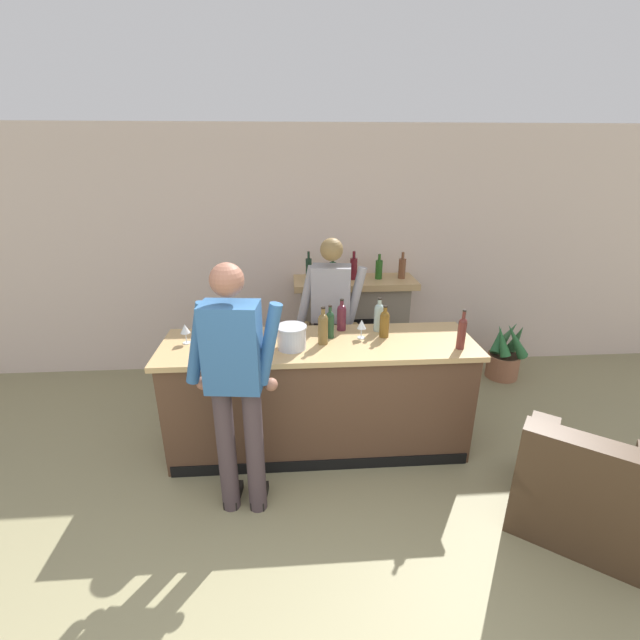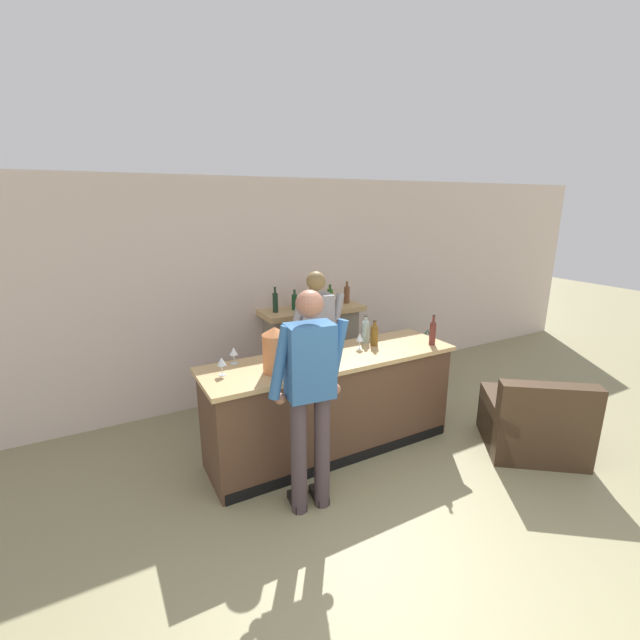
% 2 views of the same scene
% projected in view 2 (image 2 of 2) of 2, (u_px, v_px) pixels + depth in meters
% --- Properties ---
extents(ground_plane, '(24.00, 24.00, 0.00)m').
position_uv_depth(ground_plane, '(473.00, 619.00, 2.61)').
color(ground_plane, gray).
extents(wall_back_panel, '(12.00, 0.07, 2.75)m').
position_uv_depth(wall_back_panel, '(254.00, 292.00, 5.35)').
color(wall_back_panel, beige).
rests_on(wall_back_panel, ground_plane).
extents(bar_counter, '(2.56, 0.74, 1.01)m').
position_uv_depth(bar_counter, '(332.00, 403.00, 4.29)').
color(bar_counter, brown).
rests_on(bar_counter, ground_plane).
extents(fireplace_stone, '(1.35, 0.52, 1.47)m').
position_uv_depth(fireplace_stone, '(312.00, 348.00, 5.65)').
color(fireplace_stone, gray).
rests_on(fireplace_stone, ground_plane).
extents(armchair_black, '(1.21, 1.20, 0.84)m').
position_uv_depth(armchair_black, '(534.00, 428.00, 4.31)').
color(armchair_black, '#402D1D').
rests_on(armchair_black, ground_plane).
extents(potted_plant_corner, '(0.42, 0.44, 0.75)m').
position_uv_depth(potted_plant_corner, '(424.00, 354.00, 6.32)').
color(potted_plant_corner, '#9E6548').
rests_on(potted_plant_corner, ground_plane).
extents(person_customer, '(0.66, 0.33, 1.85)m').
position_uv_depth(person_customer, '(310.00, 394.00, 3.30)').
color(person_customer, '#46383C').
rests_on(person_customer, ground_plane).
extents(person_bartender, '(0.65, 0.35, 1.75)m').
position_uv_depth(person_bartender, '(316.00, 341.00, 4.77)').
color(person_bartender, '#2C2730').
rests_on(person_bartender, ground_plane).
extents(copper_dispenser, '(0.23, 0.27, 0.41)m').
position_uv_depth(copper_dispenser, '(275.00, 350.00, 3.73)').
color(copper_dispenser, '#CE7643').
rests_on(copper_dispenser, bar_counter).
extents(ice_bucket_steel, '(0.24, 0.24, 0.19)m').
position_uv_depth(ice_bucket_steel, '(317.00, 354.00, 3.95)').
color(ice_bucket_steel, silver).
rests_on(ice_bucket_steel, bar_counter).
extents(wine_bottle_merlot_tall, '(0.08, 0.08, 0.27)m').
position_uv_depth(wine_bottle_merlot_tall, '(374.00, 334.00, 4.45)').
color(wine_bottle_merlot_tall, brown).
rests_on(wine_bottle_merlot_tall, bar_counter).
extents(wine_bottle_riesling_slim, '(0.07, 0.07, 0.32)m').
position_uv_depth(wine_bottle_riesling_slim, '(433.00, 332.00, 4.47)').
color(wine_bottle_riesling_slim, '#5C2520').
rests_on(wine_bottle_riesling_slim, bar_counter).
extents(wine_bottle_port_short, '(0.08, 0.08, 0.30)m').
position_uv_depth(wine_bottle_port_short, '(365.00, 330.00, 4.55)').
color(wine_bottle_port_short, '#9BB5AE').
rests_on(wine_bottle_port_short, bar_counter).
extents(wine_bottle_cabernet_heavy, '(0.07, 0.07, 0.28)m').
position_uv_depth(wine_bottle_cabernet_heavy, '(336.00, 340.00, 4.25)').
color(wine_bottle_cabernet_heavy, '#1C3D23').
rests_on(wine_bottle_cabernet_heavy, bar_counter).
extents(wine_bottle_rose_blush, '(0.08, 0.08, 0.28)m').
position_uv_depth(wine_bottle_rose_blush, '(338.00, 334.00, 4.43)').
color(wine_bottle_rose_blush, '#521C2A').
rests_on(wine_bottle_rose_blush, bar_counter).
extents(wine_bottle_burgundy_dark, '(0.08, 0.08, 0.31)m').
position_uv_depth(wine_bottle_burgundy_dark, '(337.00, 343.00, 4.11)').
color(wine_bottle_burgundy_dark, brown).
rests_on(wine_bottle_burgundy_dark, bar_counter).
extents(wine_glass_front_right, '(0.08, 0.08, 0.16)m').
position_uv_depth(wine_glass_front_right, '(222.00, 362.00, 3.68)').
color(wine_glass_front_right, silver).
rests_on(wine_glass_front_right, bar_counter).
extents(wine_glass_front_left, '(0.08, 0.08, 0.16)m').
position_uv_depth(wine_glass_front_left, '(360.00, 338.00, 4.35)').
color(wine_glass_front_left, silver).
rests_on(wine_glass_front_left, bar_counter).
extents(wine_glass_mid_counter, '(0.08, 0.08, 0.16)m').
position_uv_depth(wine_glass_mid_counter, '(234.00, 352.00, 3.94)').
color(wine_glass_mid_counter, silver).
rests_on(wine_glass_mid_counter, bar_counter).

